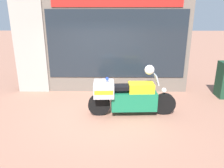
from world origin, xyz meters
TOP-DOWN VIEW (x-y plane):
  - ground_plane at (0.00, 0.00)m, footprint 60.00×60.00m
  - shop_building at (-0.46, 2.00)m, footprint 6.07×0.55m
  - window_display at (0.47, 2.03)m, footprint 4.53×0.30m
  - paramedic_motorcycle at (0.78, -0.08)m, footprint 2.45×0.68m
  - white_helmet at (1.38, -0.05)m, footprint 0.26×0.26m

SIDE VIEW (x-z plane):
  - ground_plane at x=0.00m, z-range 0.00..0.00m
  - window_display at x=0.47m, z-range -0.54..1.52m
  - paramedic_motorcycle at x=0.78m, z-range -0.03..1.14m
  - white_helmet at x=1.38m, z-range 1.17..1.43m
  - shop_building at x=-0.46m, z-range 0.01..3.32m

